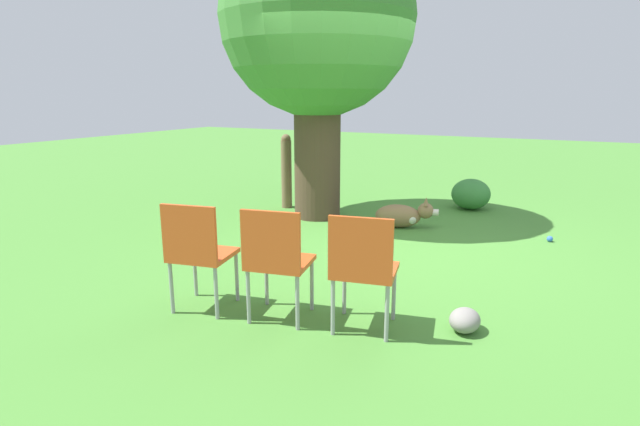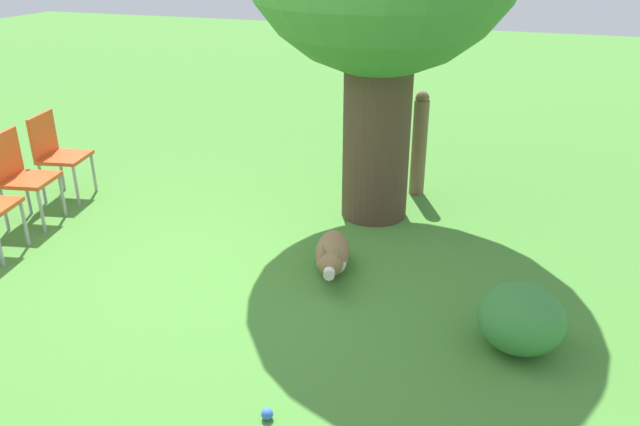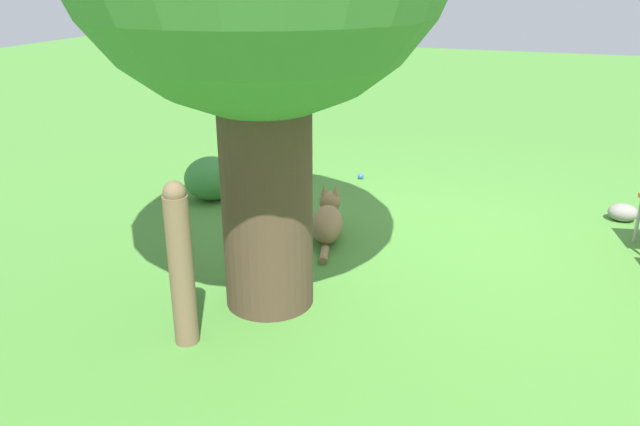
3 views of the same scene
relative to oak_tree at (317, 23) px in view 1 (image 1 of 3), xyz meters
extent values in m
plane|color=#478433|center=(-0.73, -1.23, -2.53)|extent=(30.00, 30.00, 0.00)
cylinder|color=#4C3828|center=(0.00, 0.00, -1.57)|extent=(0.63, 0.63, 1.92)
sphere|color=#427F38|center=(0.00, 0.00, 0.07)|extent=(2.51, 2.51, 2.51)
ellipsoid|color=olive|center=(-0.04, -1.18, -2.38)|extent=(0.41, 0.63, 0.29)
ellipsoid|color=silver|center=(0.00, -1.33, -2.40)|extent=(0.28, 0.25, 0.18)
sphere|color=olive|center=(0.05, -1.51, -2.30)|extent=(0.24, 0.24, 0.20)
cylinder|color=silver|center=(0.08, -1.62, -2.32)|extent=(0.10, 0.11, 0.08)
cone|color=olive|center=(0.10, -1.50, -2.18)|extent=(0.06, 0.06, 0.09)
cone|color=olive|center=(0.00, -1.52, -2.18)|extent=(0.06, 0.06, 0.09)
cylinder|color=olive|center=(-0.14, -0.80, -2.50)|extent=(0.13, 0.27, 0.07)
cylinder|color=brown|center=(0.29, 0.67, -2.03)|extent=(0.15, 0.15, 1.00)
sphere|color=brown|center=(0.29, 0.67, -1.51)|extent=(0.14, 0.14, 0.14)
cube|color=#D14C1E|center=(-2.83, -1.87, -2.10)|extent=(0.50, 0.52, 0.04)
cube|color=#D14C1E|center=(-3.02, -1.91, -1.87)|extent=(0.12, 0.44, 0.42)
cylinder|color=#99999E|center=(-2.69, -1.65, -2.32)|extent=(0.03, 0.03, 0.42)
cylinder|color=#99999E|center=(-2.62, -2.02, -2.32)|extent=(0.03, 0.03, 0.42)
cylinder|color=#99999E|center=(-3.04, -1.72, -2.32)|extent=(0.03, 0.03, 0.42)
cylinder|color=#99999E|center=(-2.97, -2.09, -2.32)|extent=(0.03, 0.03, 0.42)
cube|color=#D14C1E|center=(-2.96, -1.24, -2.10)|extent=(0.50, 0.52, 0.04)
cube|color=#D14C1E|center=(-3.15, -1.28, -1.87)|extent=(0.12, 0.44, 0.42)
cylinder|color=#99999E|center=(-2.82, -1.02, -2.32)|extent=(0.03, 0.03, 0.42)
cylinder|color=#99999E|center=(-2.74, -1.39, -2.32)|extent=(0.03, 0.03, 0.42)
cylinder|color=#99999E|center=(-3.17, -1.09, -2.32)|extent=(0.03, 0.03, 0.42)
cylinder|color=#99999E|center=(-3.09, -1.46, -2.32)|extent=(0.03, 0.03, 0.42)
cube|color=#D14C1E|center=(-3.08, -0.61, -2.10)|extent=(0.50, 0.52, 0.04)
cube|color=#D14C1E|center=(-3.27, -0.65, -1.87)|extent=(0.12, 0.44, 0.42)
cylinder|color=#99999E|center=(-2.94, -0.39, -2.32)|extent=(0.03, 0.03, 0.42)
cylinder|color=#99999E|center=(-2.87, -0.76, -2.32)|extent=(0.03, 0.03, 0.42)
cylinder|color=#99999E|center=(-3.30, -0.46, -2.32)|extent=(0.03, 0.03, 0.42)
cylinder|color=#99999E|center=(-3.22, -0.83, -2.32)|extent=(0.03, 0.03, 0.42)
sphere|color=blue|center=(0.15, -2.95, -2.50)|extent=(0.07, 0.07, 0.07)
ellipsoid|color=gray|center=(-2.56, -2.54, -2.45)|extent=(0.27, 0.22, 0.17)
ellipsoid|color=#3D843D|center=(1.44, -1.80, -2.31)|extent=(0.56, 0.56, 0.45)
camera|label=1|loc=(-5.97, -3.13, -0.86)|focal=28.00mm
camera|label=2|loc=(1.32, -5.44, -0.05)|focal=35.00mm
camera|label=3|loc=(-1.66, 3.65, -0.30)|focal=35.00mm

